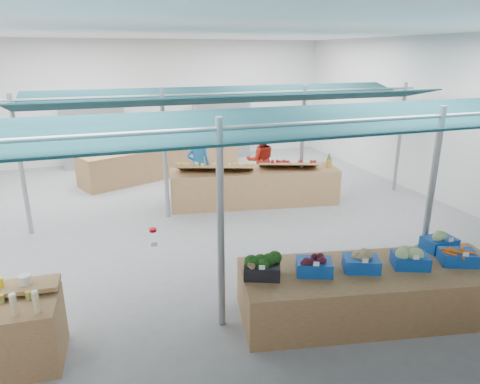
{
  "coord_description": "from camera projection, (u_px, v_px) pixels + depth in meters",
  "views": [
    {
      "loc": [
        -2.49,
        -9.12,
        3.76
      ],
      "look_at": [
        0.1,
        -1.6,
        1.16
      ],
      "focal_mm": 32.0,
      "sensor_mm": 36.0,
      "label": 1
    }
  ],
  "objects": [
    {
      "name": "crate_broccoli",
      "position": [
        262.0,
        266.0,
        5.97
      ],
      "size": [
        0.6,
        0.52,
        0.35
      ],
      "rotation": [
        0.0,
        0.0,
        -0.4
      ],
      "color": "black",
      "rests_on": "veg_counter"
    },
    {
      "name": "fruit_counter",
      "position": [
        254.0,
        187.0,
        11.03
      ],
      "size": [
        4.38,
        1.74,
        0.92
      ],
      "primitive_type": "cube",
      "rotation": [
        0.0,
        0.0,
        -0.17
      ],
      "color": "brown",
      "rests_on": "floor"
    },
    {
      "name": "back_shelving_right",
      "position": [
        222.0,
        131.0,
        15.83
      ],
      "size": [
        2.0,
        0.5,
        2.0
      ],
      "primitive_type": "cube",
      "color": "#B23F33",
      "rests_on": "floor"
    },
    {
      "name": "crate_extra",
      "position": [
        440.0,
        241.0,
        6.8
      ],
      "size": [
        0.5,
        0.4,
        0.32
      ],
      "rotation": [
        0.0,
        0.0,
        0.01
      ],
      "color": "#0F44A5",
      "rests_on": "veg_counter"
    },
    {
      "name": "crate_carrots",
      "position": [
        458.0,
        257.0,
        6.36
      ],
      "size": [
        0.6,
        0.52,
        0.29
      ],
      "rotation": [
        0.0,
        0.0,
        -0.4
      ],
      "color": "#0F44A5",
      "rests_on": "veg_counter"
    },
    {
      "name": "crate_stack",
      "position": [
        430.0,
        261.0,
        7.42
      ],
      "size": [
        0.6,
        0.51,
        0.62
      ],
      "primitive_type": "cube",
      "rotation": [
        0.0,
        0.0,
        0.33
      ],
      "color": "#0F44A5",
      "rests_on": "floor"
    },
    {
      "name": "apple_heap_red",
      "position": [
        289.0,
        163.0,
        10.87
      ],
      "size": [
        1.65,
        1.17,
        0.27
      ],
      "rotation": [
        0.0,
        0.0,
        -0.35
      ],
      "color": "#997247",
      "rests_on": "fruit_counter"
    },
    {
      "name": "pineapple",
      "position": [
        329.0,
        161.0,
        11.03
      ],
      "size": [
        0.14,
        0.14,
        0.39
      ],
      "rotation": [
        0.0,
        0.0,
        -0.35
      ],
      "color": "#8C6019",
      "rests_on": "fruit_counter"
    },
    {
      "name": "apple_heap_yellow",
      "position": [
        215.0,
        166.0,
        10.59
      ],
      "size": [
        2.02,
        1.3,
        0.27
      ],
      "rotation": [
        0.0,
        0.0,
        -0.35
      ],
      "color": "#997247",
      "rests_on": "fruit_counter"
    },
    {
      "name": "pole_grid",
      "position": [
        274.0,
        159.0,
        8.23
      ],
      "size": [
        10.0,
        4.6,
        3.0
      ],
      "color": "gray",
      "rests_on": "floor"
    },
    {
      "name": "vendor_left",
      "position": [
        199.0,
        165.0,
        11.53
      ],
      "size": [
        0.68,
        0.51,
        1.71
      ],
      "primitive_type": "imported",
      "rotation": [
        0.0,
        0.0,
        2.97
      ],
      "color": "#1C6BB8",
      "rests_on": "floor"
    },
    {
      "name": "sparrow",
      "position": [
        252.0,
        266.0,
        5.79
      ],
      "size": [
        0.12,
        0.09,
        0.11
      ],
      "rotation": [
        0.0,
        0.0,
        -0.4
      ],
      "color": "brown",
      "rests_on": "crate_broccoli"
    },
    {
      "name": "awnings",
      "position": [
        276.0,
        108.0,
        7.93
      ],
      "size": [
        9.5,
        7.08,
        0.3
      ],
      "color": "#0A252E",
      "rests_on": "pole_grid"
    },
    {
      "name": "vendor_right",
      "position": [
        261.0,
        160.0,
        12.08
      ],
      "size": [
        0.93,
        0.78,
        1.71
      ],
      "primitive_type": "imported",
      "rotation": [
        0.0,
        0.0,
        2.97
      ],
      "color": "#AE2115",
      "rests_on": "floor"
    },
    {
      "name": "hall",
      "position": [
        196.0,
        99.0,
        10.6
      ],
      "size": [
        13.0,
        13.0,
        13.0
      ],
      "color": "silver",
      "rests_on": "ground"
    },
    {
      "name": "back_shelving_left",
      "position": [
        94.0,
        138.0,
        14.44
      ],
      "size": [
        2.0,
        0.5,
        2.0
      ],
      "primitive_type": "cube",
      "color": "#B23F33",
      "rests_on": "floor"
    },
    {
      "name": "crate_celeriac",
      "position": [
        361.0,
        261.0,
        6.16
      ],
      "size": [
        0.6,
        0.52,
        0.31
      ],
      "rotation": [
        0.0,
        0.0,
        -0.4
      ],
      "color": "#0F44A5",
      "rests_on": "veg_counter"
    },
    {
      "name": "floor",
      "position": [
        214.0,
        219.0,
        10.13
      ],
      "size": [
        13.0,
        13.0,
        0.0
      ],
      "primitive_type": "plane",
      "color": "slate",
      "rests_on": "ground"
    },
    {
      "name": "crate_cabbage",
      "position": [
        411.0,
        257.0,
        6.25
      ],
      "size": [
        0.6,
        0.52,
        0.35
      ],
      "rotation": [
        0.0,
        0.0,
        -0.4
      ],
      "color": "#0F44A5",
      "rests_on": "veg_counter"
    },
    {
      "name": "veg_counter",
      "position": [
        372.0,
        292.0,
        6.35
      ],
      "size": [
        4.06,
        2.03,
        0.75
      ],
      "primitive_type": "cube",
      "rotation": [
        0.0,
        0.0,
        -0.2
      ],
      "color": "brown",
      "rests_on": "floor"
    },
    {
      "name": "crate_beets",
      "position": [
        314.0,
        265.0,
        6.07
      ],
      "size": [
        0.6,
        0.52,
        0.29
      ],
      "rotation": [
        0.0,
        0.0,
        -0.4
      ],
      "color": "#0F44A5",
      "rests_on": "veg_counter"
    },
    {
      "name": "far_counter",
      "position": [
        164.0,
        160.0,
        13.68
      ],
      "size": [
        5.34,
        3.04,
        0.96
      ],
      "primitive_type": "cube",
      "rotation": [
        0.0,
        0.0,
        0.39
      ],
      "color": "brown",
      "rests_on": "floor"
    },
    {
      "name": "pole_ribbon",
      "position": [
        153.0,
        231.0,
        6.72
      ],
      "size": [
        0.12,
        0.12,
        0.28
      ],
      "color": "#BA0C13",
      "rests_on": "pole_grid"
    }
  ]
}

